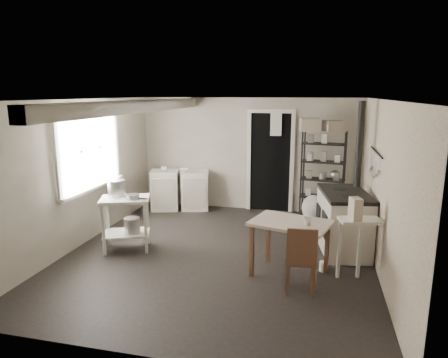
% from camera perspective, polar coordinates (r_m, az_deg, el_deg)
% --- Properties ---
extents(floor, '(5.00, 5.00, 0.00)m').
position_cam_1_polar(floor, '(6.16, -0.65, -10.63)').
color(floor, black).
rests_on(floor, ground).
extents(ceiling, '(5.00, 5.00, 0.00)m').
position_cam_1_polar(ceiling, '(5.68, -0.71, 11.28)').
color(ceiling, silver).
rests_on(ceiling, wall_back).
extents(wall_back, '(4.50, 0.02, 2.30)m').
position_cam_1_polar(wall_back, '(8.22, 3.54, 3.50)').
color(wall_back, '#ADA494').
rests_on(wall_back, ground).
extents(wall_front, '(4.50, 0.02, 2.30)m').
position_cam_1_polar(wall_front, '(3.53, -10.62, -8.60)').
color(wall_front, '#ADA494').
rests_on(wall_front, ground).
extents(wall_left, '(0.02, 5.00, 2.30)m').
position_cam_1_polar(wall_left, '(6.71, -19.67, 0.83)').
color(wall_left, '#ADA494').
rests_on(wall_left, ground).
extents(wall_right, '(0.02, 5.00, 2.30)m').
position_cam_1_polar(wall_right, '(5.72, 21.79, -1.23)').
color(wall_right, '#ADA494').
rests_on(wall_right, ground).
extents(window, '(0.12, 1.76, 1.28)m').
position_cam_1_polar(window, '(6.80, -18.77, 4.03)').
color(window, silver).
rests_on(window, wall_left).
extents(doorway, '(0.96, 0.10, 2.08)m').
position_cam_1_polar(doorway, '(8.15, 6.61, 2.30)').
color(doorway, silver).
rests_on(doorway, ground).
extents(ceiling_beam, '(0.18, 5.00, 0.18)m').
position_cam_1_polar(ceiling_beam, '(6.08, -11.92, 10.15)').
color(ceiling_beam, silver).
rests_on(ceiling_beam, ceiling).
extents(wallpaper_panel, '(0.01, 5.00, 2.30)m').
position_cam_1_polar(wallpaper_panel, '(5.71, 21.69, -1.22)').
color(wallpaper_panel, beige).
rests_on(wallpaper_panel, wall_right).
extents(utensil_rail, '(0.06, 1.20, 0.44)m').
position_cam_1_polar(utensil_rail, '(6.22, 20.76, 3.64)').
color(utensil_rail, '#B3B3B6').
rests_on(utensil_rail, wall_right).
extents(prep_table, '(0.86, 0.74, 0.83)m').
position_cam_1_polar(prep_table, '(6.38, -13.79, -6.34)').
color(prep_table, silver).
rests_on(prep_table, ground).
extents(stockpot, '(0.34, 0.34, 0.29)m').
position_cam_1_polar(stockpot, '(6.36, -15.12, -1.42)').
color(stockpot, '#B3B3B6').
rests_on(stockpot, prep_table).
extents(saucepan, '(0.22, 0.22, 0.11)m').
position_cam_1_polar(saucepan, '(6.14, -12.89, -2.64)').
color(saucepan, '#B3B3B6').
rests_on(saucepan, prep_table).
extents(bucket, '(0.27, 0.27, 0.26)m').
position_cam_1_polar(bucket, '(6.34, -12.99, -6.58)').
color(bucket, '#B3B3B6').
rests_on(bucket, prep_table).
extents(base_cabinets, '(1.34, 0.85, 0.82)m').
position_cam_1_polar(base_cabinets, '(8.37, -6.33, -1.20)').
color(base_cabinets, silver).
rests_on(base_cabinets, ground).
extents(mixing_bowl, '(0.35, 0.35, 0.07)m').
position_cam_1_polar(mixing_bowl, '(8.20, -5.79, 2.07)').
color(mixing_bowl, white).
rests_on(mixing_bowl, base_cabinets).
extents(counter_cup, '(0.15, 0.15, 0.10)m').
position_cam_1_polar(counter_cup, '(8.27, -8.62, 2.18)').
color(counter_cup, white).
rests_on(counter_cup, base_cabinets).
extents(shelf_rack, '(0.84, 0.42, 1.70)m').
position_cam_1_polar(shelf_rack, '(7.73, 13.94, 1.10)').
color(shelf_rack, black).
rests_on(shelf_rack, ground).
extents(shelf_jar, '(0.09, 0.09, 0.19)m').
position_cam_1_polar(shelf_jar, '(7.66, 12.13, 4.25)').
color(shelf_jar, white).
rests_on(shelf_jar, shelf_rack).
extents(storage_box_a, '(0.40, 0.36, 0.24)m').
position_cam_1_polar(storage_box_a, '(7.56, 12.23, 9.05)').
color(storage_box_a, beige).
rests_on(storage_box_a, shelf_rack).
extents(storage_box_b, '(0.40, 0.39, 0.20)m').
position_cam_1_polar(storage_box_b, '(7.62, 15.36, 8.76)').
color(storage_box_b, beige).
rests_on(storage_box_b, shelf_rack).
extents(stove, '(0.84, 1.27, 0.93)m').
position_cam_1_polar(stove, '(6.41, 16.65, -6.04)').
color(stove, silver).
rests_on(stove, ground).
extents(stovepipe, '(0.12, 0.12, 1.37)m').
position_cam_1_polar(stovepipe, '(6.59, 18.78, 4.58)').
color(stovepipe, black).
rests_on(stovepipe, stove).
extents(side_ledge, '(0.58, 0.40, 0.81)m').
position_cam_1_polar(side_ledge, '(5.55, 18.61, -9.17)').
color(side_ledge, silver).
rests_on(side_ledge, ground).
extents(oats_box, '(0.17, 0.22, 0.29)m').
position_cam_1_polar(oats_box, '(5.31, 18.31, -3.51)').
color(oats_box, beige).
rests_on(oats_box, side_ledge).
extents(work_table, '(1.14, 0.93, 0.75)m').
position_cam_1_polar(work_table, '(5.44, 9.36, -9.69)').
color(work_table, beige).
rests_on(work_table, ground).
extents(table_cup, '(0.13, 0.13, 0.10)m').
position_cam_1_polar(table_cup, '(5.20, 11.80, -5.81)').
color(table_cup, white).
rests_on(table_cup, work_table).
extents(chair, '(0.37, 0.39, 0.85)m').
position_cam_1_polar(chair, '(5.01, 10.99, -10.40)').
color(chair, '#543424').
rests_on(chair, ground).
extents(flour_sack, '(0.52, 0.48, 0.51)m').
position_cam_1_polar(flour_sack, '(7.77, 12.59, -4.17)').
color(flour_sack, silver).
rests_on(flour_sack, ground).
extents(floor_crock, '(0.12, 0.12, 0.14)m').
position_cam_1_polar(floor_crock, '(5.75, 14.00, -11.96)').
color(floor_crock, white).
rests_on(floor_crock, ground).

